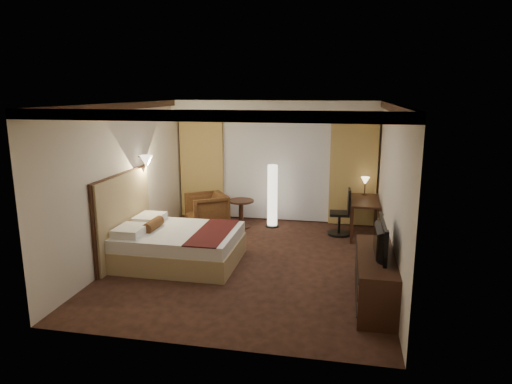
% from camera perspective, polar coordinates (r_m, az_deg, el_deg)
% --- Properties ---
extents(floor, '(4.50, 5.50, 0.01)m').
position_cam_1_polar(floor, '(8.00, -0.57, -8.69)').
color(floor, black).
rests_on(floor, ground).
extents(ceiling, '(4.50, 5.50, 0.01)m').
position_cam_1_polar(ceiling, '(7.46, -0.61, 11.04)').
color(ceiling, white).
rests_on(ceiling, back_wall).
extents(back_wall, '(4.50, 0.02, 2.70)m').
position_cam_1_polar(back_wall, '(10.28, 2.56, 3.88)').
color(back_wall, beige).
rests_on(back_wall, floor).
extents(left_wall, '(0.02, 5.50, 2.70)m').
position_cam_1_polar(left_wall, '(8.36, -15.87, 1.41)').
color(left_wall, beige).
rests_on(left_wall, floor).
extents(right_wall, '(0.02, 5.50, 2.70)m').
position_cam_1_polar(right_wall, '(7.49, 16.51, 0.11)').
color(right_wall, beige).
rests_on(right_wall, floor).
extents(crown_molding, '(4.50, 5.50, 0.12)m').
position_cam_1_polar(crown_molding, '(7.46, -0.61, 10.58)').
color(crown_molding, black).
rests_on(crown_molding, ceiling).
extents(soffit, '(4.50, 0.50, 0.20)m').
position_cam_1_polar(soffit, '(9.92, 2.41, 10.82)').
color(soffit, white).
rests_on(soffit, ceiling).
extents(curtain_sheer, '(2.48, 0.04, 2.45)m').
position_cam_1_polar(curtain_sheer, '(10.22, 2.49, 3.26)').
color(curtain_sheer, silver).
rests_on(curtain_sheer, back_wall).
extents(curtain_left_drape, '(1.00, 0.14, 2.45)m').
position_cam_1_polar(curtain_left_drape, '(10.55, -6.75, 3.48)').
color(curtain_left_drape, tan).
rests_on(curtain_left_drape, back_wall).
extents(curtain_right_drape, '(1.00, 0.14, 2.45)m').
position_cam_1_polar(curtain_right_drape, '(10.04, 12.07, 2.83)').
color(curtain_right_drape, tan).
rests_on(curtain_right_drape, back_wall).
extents(wall_sconce, '(0.24, 0.24, 0.24)m').
position_cam_1_polar(wall_sconce, '(8.69, -13.52, 3.76)').
color(wall_sconce, white).
rests_on(wall_sconce, left_wall).
extents(bed, '(1.98, 1.55, 0.58)m').
position_cam_1_polar(bed, '(7.98, -9.49, -6.70)').
color(bed, white).
rests_on(bed, floor).
extents(headboard, '(0.12, 1.85, 1.50)m').
position_cam_1_polar(headboard, '(8.24, -16.14, -3.06)').
color(headboard, tan).
rests_on(headboard, floor).
extents(armchair, '(1.05, 1.07, 0.81)m').
position_cam_1_polar(armchair, '(9.89, -6.18, -2.10)').
color(armchair, '#482915').
rests_on(armchair, floor).
extents(side_table, '(0.55, 0.55, 0.61)m').
position_cam_1_polar(side_table, '(9.85, -1.86, -2.73)').
color(side_table, black).
rests_on(side_table, floor).
extents(floor_lamp, '(0.29, 0.29, 1.37)m').
position_cam_1_polar(floor_lamp, '(9.80, 2.06, -0.49)').
color(floor_lamp, white).
rests_on(floor_lamp, floor).
extents(desk, '(0.55, 1.22, 0.75)m').
position_cam_1_polar(desk, '(9.53, 13.38, -3.14)').
color(desk, black).
rests_on(desk, floor).
extents(desk_lamp, '(0.18, 0.18, 0.34)m').
position_cam_1_polar(desk_lamp, '(9.85, 13.46, 0.62)').
color(desk_lamp, '#FFD899').
rests_on(desk_lamp, desk).
extents(office_chair, '(0.49, 0.49, 0.97)m').
position_cam_1_polar(office_chair, '(9.45, 10.41, -2.45)').
color(office_chair, black).
rests_on(office_chair, floor).
extents(dresser, '(0.50, 1.77, 0.69)m').
position_cam_1_polar(dresser, '(6.67, 14.65, -10.36)').
color(dresser, black).
rests_on(dresser, floor).
extents(television, '(0.58, 1.00, 0.13)m').
position_cam_1_polar(television, '(6.46, 14.69, -5.19)').
color(television, black).
rests_on(television, dresser).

